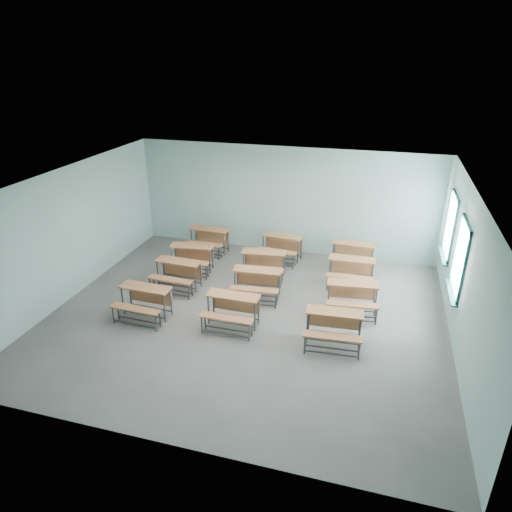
# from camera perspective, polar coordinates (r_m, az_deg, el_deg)

# --- Properties ---
(room) EXTENTS (9.04, 8.04, 3.24)m
(room) POSITION_cam_1_polar(r_m,az_deg,el_deg) (10.04, -0.72, 0.34)
(room) COLOR slate
(room) RESTS_ON ground
(desk_unit_r0c0) EXTENTS (1.22, 0.85, 0.74)m
(desk_unit_r0c0) POSITION_cam_1_polar(r_m,az_deg,el_deg) (10.79, -13.85, -5.15)
(desk_unit_r0c0) COLOR #A06139
(desk_unit_r0c0) RESTS_ON ground
(desk_unit_r0c1) EXTENTS (1.19, 0.81, 0.74)m
(desk_unit_r0c1) POSITION_cam_1_polar(r_m,az_deg,el_deg) (10.17, -3.04, -6.35)
(desk_unit_r0c1) COLOR #A06139
(desk_unit_r0c1) RESTS_ON ground
(desk_unit_r0c2) EXTENTS (1.24, 0.87, 0.74)m
(desk_unit_r0c2) POSITION_cam_1_polar(r_m,az_deg,el_deg) (9.70, 9.70, -8.36)
(desk_unit_r0c2) COLOR #A06139
(desk_unit_r0c2) RESTS_ON ground
(desk_unit_r1c0) EXTENTS (1.22, 0.86, 0.74)m
(desk_unit_r1c0) POSITION_cam_1_polar(r_m,az_deg,el_deg) (11.91, -9.87, -1.84)
(desk_unit_r1c0) COLOR #A06139
(desk_unit_r1c0) RESTS_ON ground
(desk_unit_r1c1) EXTENTS (1.25, 0.90, 0.74)m
(desk_unit_r1c1) POSITION_cam_1_polar(r_m,az_deg,el_deg) (11.28, 0.08, -3.01)
(desk_unit_r1c1) COLOR #A06139
(desk_unit_r1c1) RESTS_ON ground
(desk_unit_r1c2) EXTENTS (1.27, 0.92, 0.74)m
(desk_unit_r1c2) POSITION_cam_1_polar(r_m,az_deg,el_deg) (10.89, 11.95, -4.67)
(desk_unit_r1c2) COLOR #A06139
(desk_unit_r1c2) RESTS_ON ground
(desk_unit_r2c0) EXTENTS (1.26, 0.92, 0.74)m
(desk_unit_r2c0) POSITION_cam_1_polar(r_m,az_deg,el_deg) (12.77, -8.12, 0.14)
(desk_unit_r2c0) COLOR #A06139
(desk_unit_r2c0) RESTS_ON ground
(desk_unit_r2c1) EXTENTS (1.26, 0.91, 0.74)m
(desk_unit_r2c1) POSITION_cam_1_polar(r_m,az_deg,el_deg) (12.26, 0.92, -0.67)
(desk_unit_r2c1) COLOR #A06139
(desk_unit_r2c1) RESTS_ON ground
(desk_unit_r2c2) EXTENTS (1.19, 0.80, 0.74)m
(desk_unit_r2c2) POSITION_cam_1_polar(r_m,az_deg,el_deg) (12.13, 11.81, -1.52)
(desk_unit_r2c2) COLOR #A06139
(desk_unit_r2c2) RESTS_ON ground
(desk_unit_r3c0) EXTENTS (1.23, 0.86, 0.74)m
(desk_unit_r3c0) POSITION_cam_1_polar(r_m,az_deg,el_deg) (13.92, -6.00, 2.36)
(desk_unit_r3c0) COLOR #A06139
(desk_unit_r3c0) RESTS_ON ground
(desk_unit_r3c1) EXTENTS (1.27, 0.94, 0.74)m
(desk_unit_r3c1) POSITION_cam_1_polar(r_m,az_deg,el_deg) (13.36, 3.13, 1.48)
(desk_unit_r3c1) COLOR #A06139
(desk_unit_r3c1) RESTS_ON ground
(desk_unit_r3c2) EXTENTS (1.22, 0.85, 0.74)m
(desk_unit_r3c2) POSITION_cam_1_polar(r_m,az_deg,el_deg) (13.09, 11.99, 0.46)
(desk_unit_r3c2) COLOR #A06139
(desk_unit_r3c2) RESTS_ON ground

